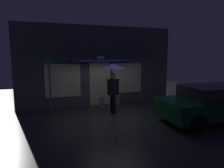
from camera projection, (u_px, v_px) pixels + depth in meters
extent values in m
plane|color=#2D2D33|center=(115.00, 117.00, 8.60)|extent=(18.00, 18.00, 0.00)
cube|color=#4C4C56|center=(99.00, 66.00, 10.49)|extent=(8.12, 0.30, 4.03)
cube|color=beige|center=(100.00, 84.00, 10.46)|extent=(1.10, 0.04, 2.20)
cube|color=beige|center=(63.00, 81.00, 9.79)|extent=(1.68, 0.04, 1.60)
cube|color=beige|center=(127.00, 78.00, 10.94)|extent=(1.68, 0.04, 1.60)
cube|color=white|center=(100.00, 57.00, 10.19)|extent=(0.36, 0.16, 0.12)
cube|color=navy|center=(102.00, 61.00, 9.98)|extent=(3.20, 0.70, 0.08)
cylinder|color=black|center=(112.00, 103.00, 9.14)|extent=(0.15, 0.15, 0.85)
cylinder|color=black|center=(114.00, 104.00, 8.97)|extent=(0.15, 0.15, 0.85)
cube|color=black|center=(113.00, 87.00, 8.94)|extent=(0.48, 0.29, 0.68)
cube|color=silver|center=(112.00, 86.00, 9.07)|extent=(0.14, 0.03, 0.55)
cube|color=navy|center=(112.00, 87.00, 9.07)|extent=(0.05, 0.03, 0.44)
sphere|color=tan|center=(113.00, 76.00, 8.87)|extent=(0.23, 0.23, 0.23)
cylinder|color=slate|center=(113.00, 75.00, 8.87)|extent=(0.02, 0.02, 0.98)
cone|color=#14144C|center=(113.00, 66.00, 8.81)|extent=(1.09, 1.09, 0.21)
cube|color=#0C3F1E|center=(214.00, 106.00, 7.95)|extent=(4.44, 2.02, 0.66)
cube|color=black|center=(215.00, 92.00, 7.87)|extent=(2.52, 1.71, 0.48)
cylinder|color=black|center=(168.00, 110.00, 8.41)|extent=(0.65, 0.25, 0.64)
cylinder|color=black|center=(199.00, 124.00, 6.70)|extent=(0.65, 0.25, 0.64)
cylinder|color=#595B60|center=(50.00, 85.00, 8.68)|extent=(0.07, 0.07, 2.59)
cube|color=#198C33|center=(49.00, 61.00, 8.51)|extent=(0.40, 0.02, 0.30)
cylinder|color=slate|center=(118.00, 101.00, 10.20)|extent=(0.25, 0.25, 0.56)
cylinder|color=#9E998E|center=(102.00, 102.00, 9.99)|extent=(0.22, 0.22, 0.54)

